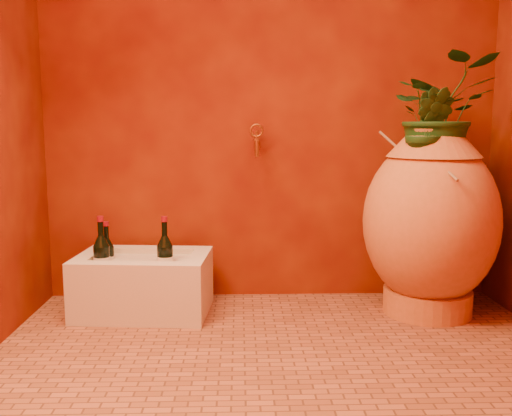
{
  "coord_description": "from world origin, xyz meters",
  "views": [
    {
      "loc": [
        -0.17,
        -2.2,
        0.98
      ],
      "look_at": [
        -0.1,
        0.35,
        0.6
      ],
      "focal_mm": 40.0,
      "sensor_mm": 36.0,
      "label": 1
    }
  ],
  "objects_px": {
    "stone_basin": "(144,285)",
    "wine_bottle_c": "(107,259)",
    "wall_tap": "(257,139)",
    "amphora": "(431,221)",
    "wine_bottle_b": "(165,259)",
    "wine_bottle_a": "(102,260)"
  },
  "relations": [
    {
      "from": "stone_basin",
      "to": "wine_bottle_c",
      "type": "xyz_separation_m",
      "value": [
        -0.19,
        0.03,
        0.13
      ]
    },
    {
      "from": "wine_bottle_c",
      "to": "wall_tap",
      "type": "distance_m",
      "value": 1.02
    },
    {
      "from": "amphora",
      "to": "wine_bottle_b",
      "type": "distance_m",
      "value": 1.37
    },
    {
      "from": "stone_basin",
      "to": "wine_bottle_a",
      "type": "distance_m",
      "value": 0.25
    },
    {
      "from": "amphora",
      "to": "wine_bottle_a",
      "type": "xyz_separation_m",
      "value": [
        -1.68,
        -0.01,
        -0.19
      ]
    },
    {
      "from": "wine_bottle_a",
      "to": "wine_bottle_b",
      "type": "bearing_deg",
      "value": 1.55
    },
    {
      "from": "wine_bottle_b",
      "to": "wine_bottle_c",
      "type": "distance_m",
      "value": 0.32
    },
    {
      "from": "stone_basin",
      "to": "wall_tap",
      "type": "relative_size",
      "value": 3.99
    },
    {
      "from": "amphora",
      "to": "wine_bottle_a",
      "type": "distance_m",
      "value": 1.69
    },
    {
      "from": "amphora",
      "to": "wine_bottle_c",
      "type": "height_order",
      "value": "amphora"
    },
    {
      "from": "wine_bottle_b",
      "to": "wine_bottle_c",
      "type": "height_order",
      "value": "wine_bottle_b"
    },
    {
      "from": "wine_bottle_a",
      "to": "wine_bottle_c",
      "type": "bearing_deg",
      "value": 85.66
    },
    {
      "from": "stone_basin",
      "to": "wine_bottle_c",
      "type": "relative_size",
      "value": 2.3
    },
    {
      "from": "wine_bottle_c",
      "to": "wine_bottle_b",
      "type": "bearing_deg",
      "value": -14.42
    },
    {
      "from": "amphora",
      "to": "wine_bottle_c",
      "type": "xyz_separation_m",
      "value": [
        -1.67,
        0.08,
        -0.21
      ]
    },
    {
      "from": "amphora",
      "to": "wine_bottle_a",
      "type": "bearing_deg",
      "value": -179.68
    },
    {
      "from": "wall_tap",
      "to": "stone_basin",
      "type": "bearing_deg",
      "value": -160.21
    },
    {
      "from": "amphora",
      "to": "stone_basin",
      "type": "xyz_separation_m",
      "value": [
        -1.48,
        0.05,
        -0.34
      ]
    },
    {
      "from": "wine_bottle_a",
      "to": "wine_bottle_c",
      "type": "distance_m",
      "value": 0.09
    },
    {
      "from": "wine_bottle_a",
      "to": "amphora",
      "type": "bearing_deg",
      "value": 0.32
    },
    {
      "from": "amphora",
      "to": "wine_bottle_b",
      "type": "bearing_deg",
      "value": -179.97
    },
    {
      "from": "wine_bottle_c",
      "to": "wall_tap",
      "type": "xyz_separation_m",
      "value": [
        0.79,
        0.18,
        0.62
      ]
    }
  ]
}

